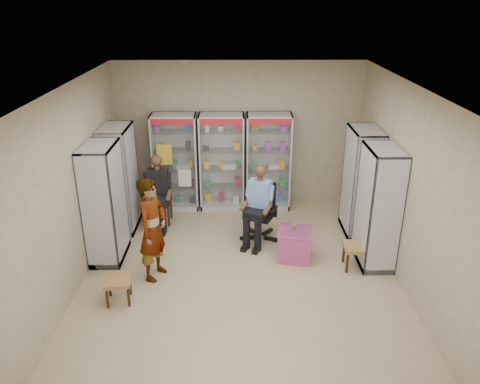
{
  "coord_description": "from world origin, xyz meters",
  "views": [
    {
      "loc": [
        -0.06,
        -6.33,
        4.18
      ],
      "look_at": [
        0.0,
        0.7,
        1.2
      ],
      "focal_mm": 35.0,
      "sensor_mm": 36.0,
      "label": 1
    }
  ],
  "objects_px": {
    "cabinet_back_left": "(176,162)",
    "cabinet_left_near": "(105,203)",
    "cabinet_back_right": "(268,162)",
    "standing_man": "(153,229)",
    "cabinet_right_far": "(361,182)",
    "pink_trunk": "(295,244)",
    "cabinet_right_near": "(378,208)",
    "cabinet_left_far": "(120,179)",
    "woven_stool_a": "(356,256)",
    "seated_shopkeeper": "(260,206)",
    "cabinet_back_mid": "(222,162)",
    "woven_stool_b": "(119,290)",
    "office_chair": "(260,212)",
    "wooden_chair": "(160,200)"
  },
  "relations": [
    {
      "from": "cabinet_right_near",
      "to": "cabinet_left_near",
      "type": "distance_m",
      "value": 4.46
    },
    {
      "from": "cabinet_back_left",
      "to": "woven_stool_b",
      "type": "height_order",
      "value": "cabinet_back_left"
    },
    {
      "from": "cabinet_back_mid",
      "to": "cabinet_right_near",
      "type": "height_order",
      "value": "same"
    },
    {
      "from": "cabinet_back_right",
      "to": "standing_man",
      "type": "distance_m",
      "value": 3.29
    },
    {
      "from": "cabinet_back_left",
      "to": "woven_stool_b",
      "type": "relative_size",
      "value": 5.34
    },
    {
      "from": "office_chair",
      "to": "woven_stool_b",
      "type": "height_order",
      "value": "office_chair"
    },
    {
      "from": "cabinet_back_right",
      "to": "pink_trunk",
      "type": "relative_size",
      "value": 3.66
    },
    {
      "from": "cabinet_back_left",
      "to": "office_chair",
      "type": "distance_m",
      "value": 2.24
    },
    {
      "from": "cabinet_back_mid",
      "to": "seated_shopkeeper",
      "type": "relative_size",
      "value": 1.46
    },
    {
      "from": "cabinet_back_left",
      "to": "cabinet_back_mid",
      "type": "distance_m",
      "value": 0.95
    },
    {
      "from": "office_chair",
      "to": "wooden_chair",
      "type": "bearing_deg",
      "value": -175.75
    },
    {
      "from": "office_chair",
      "to": "pink_trunk",
      "type": "height_order",
      "value": "office_chair"
    },
    {
      "from": "cabinet_back_left",
      "to": "wooden_chair",
      "type": "relative_size",
      "value": 2.13
    },
    {
      "from": "cabinet_back_right",
      "to": "pink_trunk",
      "type": "height_order",
      "value": "cabinet_back_right"
    },
    {
      "from": "cabinet_back_left",
      "to": "cabinet_back_right",
      "type": "distance_m",
      "value": 1.9
    },
    {
      "from": "cabinet_back_mid",
      "to": "wooden_chair",
      "type": "bearing_deg",
      "value": -148.69
    },
    {
      "from": "cabinet_right_near",
      "to": "cabinet_left_far",
      "type": "xyz_separation_m",
      "value": [
        -4.46,
        1.3,
        0.0
      ]
    },
    {
      "from": "cabinet_left_near",
      "to": "pink_trunk",
      "type": "relative_size",
      "value": 3.66
    },
    {
      "from": "cabinet_left_far",
      "to": "woven_stool_b",
      "type": "bearing_deg",
      "value": 10.52
    },
    {
      "from": "woven_stool_a",
      "to": "woven_stool_b",
      "type": "height_order",
      "value": "woven_stool_a"
    },
    {
      "from": "cabinet_back_left",
      "to": "seated_shopkeeper",
      "type": "xyz_separation_m",
      "value": [
        1.67,
        -1.47,
        -0.32
      ]
    },
    {
      "from": "cabinet_back_left",
      "to": "cabinet_right_near",
      "type": "xyz_separation_m",
      "value": [
        3.53,
        -2.23,
        0.0
      ]
    },
    {
      "from": "cabinet_right_near",
      "to": "woven_stool_b",
      "type": "xyz_separation_m",
      "value": [
        -4.02,
        -1.08,
        -0.81
      ]
    },
    {
      "from": "pink_trunk",
      "to": "woven_stool_b",
      "type": "height_order",
      "value": "pink_trunk"
    },
    {
      "from": "cabinet_back_left",
      "to": "pink_trunk",
      "type": "relative_size",
      "value": 3.66
    },
    {
      "from": "cabinet_back_right",
      "to": "woven_stool_a",
      "type": "bearing_deg",
      "value": -61.77
    },
    {
      "from": "pink_trunk",
      "to": "cabinet_right_near",
      "type": "bearing_deg",
      "value": -5.09
    },
    {
      "from": "cabinet_right_far",
      "to": "seated_shopkeeper",
      "type": "relative_size",
      "value": 1.46
    },
    {
      "from": "cabinet_right_far",
      "to": "pink_trunk",
      "type": "relative_size",
      "value": 3.66
    },
    {
      "from": "cabinet_left_far",
      "to": "pink_trunk",
      "type": "distance_m",
      "value": 3.46
    },
    {
      "from": "cabinet_right_near",
      "to": "standing_man",
      "type": "bearing_deg",
      "value": 96.62
    },
    {
      "from": "woven_stool_a",
      "to": "cabinet_left_near",
      "type": "bearing_deg",
      "value": 174.59
    },
    {
      "from": "wooden_chair",
      "to": "office_chair",
      "type": "bearing_deg",
      "value": -19.81
    },
    {
      "from": "pink_trunk",
      "to": "cabinet_right_far",
      "type": "bearing_deg",
      "value": 37.28
    },
    {
      "from": "wooden_chair",
      "to": "pink_trunk",
      "type": "xyz_separation_m",
      "value": [
        2.49,
        -1.38,
        -0.21
      ]
    },
    {
      "from": "cabinet_back_mid",
      "to": "standing_man",
      "type": "height_order",
      "value": "cabinet_back_mid"
    },
    {
      "from": "cabinet_back_left",
      "to": "cabinet_left_near",
      "type": "relative_size",
      "value": 1.0
    },
    {
      "from": "cabinet_right_near",
      "to": "cabinet_left_near",
      "type": "bearing_deg",
      "value": 87.43
    },
    {
      "from": "cabinet_back_left",
      "to": "cabinet_right_near",
      "type": "distance_m",
      "value": 4.18
    },
    {
      "from": "cabinet_right_near",
      "to": "woven_stool_a",
      "type": "bearing_deg",
      "value": 120.11
    },
    {
      "from": "office_chair",
      "to": "cabinet_left_far",
      "type": "bearing_deg",
      "value": -166.64
    },
    {
      "from": "seated_shopkeeper",
      "to": "woven_stool_a",
      "type": "height_order",
      "value": "seated_shopkeeper"
    },
    {
      "from": "cabinet_left_far",
      "to": "wooden_chair",
      "type": "bearing_deg",
      "value": 106.39
    },
    {
      "from": "cabinet_right_far",
      "to": "seated_shopkeeper",
      "type": "height_order",
      "value": "cabinet_right_far"
    },
    {
      "from": "cabinet_right_far",
      "to": "standing_man",
      "type": "height_order",
      "value": "cabinet_right_far"
    },
    {
      "from": "standing_man",
      "to": "office_chair",
      "type": "bearing_deg",
      "value": -33.73
    },
    {
      "from": "cabinet_back_right",
      "to": "cabinet_right_near",
      "type": "distance_m",
      "value": 2.76
    },
    {
      "from": "seated_shopkeeper",
      "to": "cabinet_right_far",
      "type": "bearing_deg",
      "value": 34.43
    },
    {
      "from": "cabinet_back_mid",
      "to": "pink_trunk",
      "type": "distance_m",
      "value": 2.58
    },
    {
      "from": "cabinet_back_mid",
      "to": "cabinet_left_far",
      "type": "height_order",
      "value": "same"
    }
  ]
}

